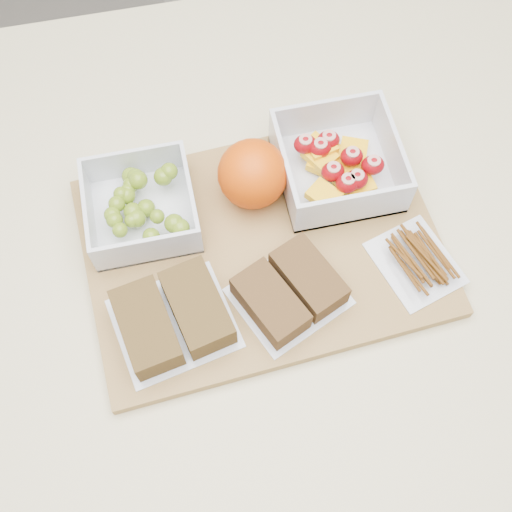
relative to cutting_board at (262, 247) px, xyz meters
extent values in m
plane|color=gray|center=(-0.03, -0.02, -0.91)|extent=(4.00, 4.00, 0.00)
cube|color=beige|center=(-0.03, -0.02, -0.46)|extent=(1.20, 0.90, 0.90)
cube|color=#A27B43|center=(0.00, 0.00, 0.00)|extent=(0.44, 0.33, 0.02)
cube|color=silver|center=(-0.13, 0.07, 0.01)|extent=(0.13, 0.13, 0.00)
cube|color=silver|center=(-0.13, 0.13, 0.03)|extent=(0.13, 0.00, 0.05)
cube|color=silver|center=(-0.13, 0.01, 0.03)|extent=(0.13, 0.00, 0.05)
cube|color=silver|center=(-0.07, 0.07, 0.03)|extent=(0.00, 0.12, 0.05)
cube|color=silver|center=(-0.20, 0.07, 0.03)|extent=(0.00, 0.12, 0.05)
sphere|color=olive|center=(-0.14, 0.06, 0.03)|extent=(0.02, 0.02, 0.02)
sphere|color=olive|center=(-0.17, 0.05, 0.04)|extent=(0.02, 0.02, 0.02)
sphere|color=olive|center=(-0.13, 0.10, 0.04)|extent=(0.02, 0.02, 0.02)
sphere|color=olive|center=(-0.13, 0.07, 0.03)|extent=(0.02, 0.02, 0.02)
sphere|color=olive|center=(-0.16, 0.07, 0.04)|extent=(0.02, 0.02, 0.02)
sphere|color=olive|center=(-0.14, 0.06, 0.03)|extent=(0.02, 0.02, 0.02)
sphere|color=olive|center=(-0.15, 0.08, 0.04)|extent=(0.02, 0.02, 0.02)
sphere|color=olive|center=(-0.10, 0.03, 0.04)|extent=(0.02, 0.02, 0.02)
sphere|color=olive|center=(-0.10, 0.10, 0.04)|extent=(0.02, 0.02, 0.02)
sphere|color=olive|center=(-0.13, 0.10, 0.04)|extent=(0.02, 0.02, 0.02)
sphere|color=olive|center=(-0.16, 0.04, 0.04)|extent=(0.02, 0.02, 0.02)
sphere|color=olive|center=(-0.09, 0.10, 0.04)|extent=(0.02, 0.02, 0.02)
sphere|color=olive|center=(-0.13, 0.02, 0.03)|extent=(0.02, 0.02, 0.02)
sphere|color=olive|center=(-0.14, 0.10, 0.04)|extent=(0.02, 0.02, 0.02)
sphere|color=olive|center=(-0.15, 0.08, 0.04)|extent=(0.02, 0.02, 0.02)
sphere|color=olive|center=(-0.13, 0.10, 0.04)|extent=(0.02, 0.02, 0.02)
sphere|color=olive|center=(-0.09, 0.02, 0.04)|extent=(0.02, 0.02, 0.02)
sphere|color=olive|center=(-0.09, 0.02, 0.03)|extent=(0.02, 0.02, 0.02)
sphere|color=olive|center=(-0.15, 0.09, 0.04)|extent=(0.02, 0.02, 0.02)
sphere|color=olive|center=(-0.15, 0.05, 0.03)|extent=(0.02, 0.02, 0.02)
sphere|color=olive|center=(-0.14, 0.11, 0.03)|extent=(0.02, 0.02, 0.02)
sphere|color=olive|center=(-0.12, 0.04, 0.04)|extent=(0.02, 0.02, 0.02)
sphere|color=olive|center=(-0.14, 0.05, 0.03)|extent=(0.02, 0.02, 0.02)
sphere|color=olive|center=(-0.17, 0.06, 0.04)|extent=(0.02, 0.02, 0.02)
cube|color=silver|center=(0.11, 0.08, 0.01)|extent=(0.14, 0.14, 0.01)
cube|color=silver|center=(0.11, 0.15, 0.04)|extent=(0.14, 0.01, 0.06)
cube|color=silver|center=(0.11, 0.01, 0.04)|extent=(0.14, 0.01, 0.06)
cube|color=silver|center=(0.18, 0.08, 0.04)|extent=(0.01, 0.13, 0.06)
cube|color=silver|center=(0.04, 0.08, 0.04)|extent=(0.01, 0.13, 0.06)
cube|color=#FBB50D|center=(0.12, 0.06, 0.03)|extent=(0.04, 0.05, 0.01)
cube|color=#FBB50D|center=(0.10, 0.10, 0.03)|extent=(0.05, 0.06, 0.01)
cube|color=#FBB50D|center=(0.12, 0.08, 0.03)|extent=(0.05, 0.05, 0.01)
cube|color=#FBB50D|center=(0.14, 0.10, 0.02)|extent=(0.05, 0.05, 0.01)
cube|color=#FBB50D|center=(0.09, 0.09, 0.03)|extent=(0.05, 0.05, 0.01)
cube|color=#FBB50D|center=(0.10, 0.10, 0.04)|extent=(0.04, 0.04, 0.01)
cube|color=#FBB50D|center=(0.08, 0.04, 0.03)|extent=(0.05, 0.05, 0.01)
cube|color=#FBB50D|center=(0.13, 0.05, 0.03)|extent=(0.04, 0.04, 0.01)
cube|color=#FBB50D|center=(0.10, 0.09, 0.02)|extent=(0.05, 0.05, 0.01)
ellipsoid|color=#960710|center=(0.13, 0.08, 0.04)|extent=(0.03, 0.03, 0.02)
ellipsoid|color=#960710|center=(0.13, 0.04, 0.04)|extent=(0.03, 0.03, 0.02)
ellipsoid|color=#960710|center=(0.08, 0.11, 0.04)|extent=(0.03, 0.03, 0.02)
ellipsoid|color=#960710|center=(0.15, 0.06, 0.04)|extent=(0.03, 0.03, 0.02)
ellipsoid|color=#960710|center=(0.09, 0.10, 0.04)|extent=(0.03, 0.03, 0.02)
ellipsoid|color=#960710|center=(0.11, 0.04, 0.04)|extent=(0.03, 0.03, 0.02)
ellipsoid|color=#960710|center=(0.10, 0.06, 0.04)|extent=(0.03, 0.03, 0.02)
ellipsoid|color=#960710|center=(0.11, 0.11, 0.04)|extent=(0.03, 0.03, 0.02)
sphere|color=#EC4E05|center=(0.00, 0.07, 0.05)|extent=(0.08, 0.08, 0.08)
cube|color=silver|center=(-0.12, -0.08, 0.01)|extent=(0.15, 0.14, 0.00)
cube|color=brown|center=(-0.15, -0.08, 0.03)|extent=(0.07, 0.11, 0.04)
cube|color=brown|center=(-0.09, -0.07, 0.03)|extent=(0.07, 0.11, 0.04)
cube|color=silver|center=(0.02, -0.07, 0.01)|extent=(0.15, 0.14, 0.00)
cube|color=brown|center=(-0.01, -0.08, 0.03)|extent=(0.08, 0.10, 0.03)
cube|color=brown|center=(0.04, -0.06, 0.03)|extent=(0.08, 0.10, 0.03)
cube|color=silver|center=(0.17, -0.06, 0.01)|extent=(0.11, 0.12, 0.00)
camera|label=1|loc=(-0.08, -0.33, 0.70)|focal=45.00mm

